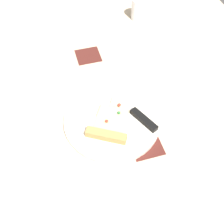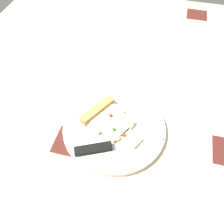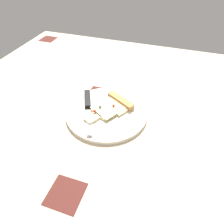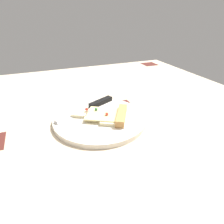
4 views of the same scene
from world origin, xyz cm
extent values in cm
cube|color=#C6B293|center=(0.00, 0.00, -1.50)|extent=(149.47, 149.47, 3.00)
cube|color=#4C1E19|center=(-65.44, 63.20, -0.10)|extent=(9.00, 9.00, 0.20)
cube|color=#4C1E19|center=(-14.46, 19.44, -0.10)|extent=(9.00, 9.00, 0.20)
cylinder|color=silver|center=(-7.20, 8.58, 0.74)|extent=(29.65, 29.65, 1.48)
cube|color=beige|center=(-5.21, 12.05, 1.98)|extent=(12.53, 10.68, 1.00)
cube|color=beige|center=(-7.95, 7.28, 1.98)|extent=(9.03, 8.44, 1.00)
cube|color=beige|center=(-10.44, 2.95, 1.98)|extent=(5.71, 6.30, 1.00)
cube|color=#EDD88C|center=(-6.70, 9.45, 2.63)|extent=(12.96, 13.26, 0.30)
cube|color=tan|center=(-3.71, 14.65, 2.58)|extent=(11.70, 8.24, 2.20)
sphere|color=red|center=(-5.09, 10.25, 3.26)|extent=(0.95, 0.95, 0.95)
sphere|color=red|center=(-10.49, 5.28, 3.31)|extent=(1.05, 1.05, 1.05)
sphere|color=#2D7A38|center=(-9.51, 8.18, 3.25)|extent=(0.93, 0.93, 0.93)
cube|color=silver|center=(-11.11, 1.22, 1.63)|extent=(6.91, 11.71, 0.30)
cone|color=silver|center=(-8.56, -4.21, 1.63)|extent=(2.66, 2.66, 2.00)
cube|color=black|center=(-16.22, 12.08, 2.28)|extent=(6.24, 9.99, 1.60)
camera|label=1|loc=(6.78, 57.98, 70.04)|focal=44.82mm
camera|label=2|loc=(-43.64, 0.30, 56.69)|focal=37.08mm
camera|label=3|loc=(12.44, -44.26, 50.77)|focal=32.91mm
camera|label=4|loc=(45.01, -8.22, 32.09)|focal=31.19mm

